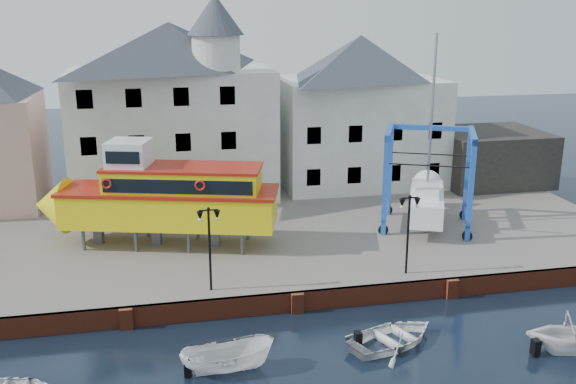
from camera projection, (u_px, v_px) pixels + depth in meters
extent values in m
plane|color=black|center=(297.00, 312.00, 30.97)|extent=(140.00, 140.00, 0.00)
cube|color=#6D655D|center=(260.00, 228.00, 41.18)|extent=(44.00, 22.00, 1.00)
cube|color=maroon|center=(296.00, 301.00, 30.95)|extent=(44.00, 0.25, 1.00)
cube|color=maroon|center=(126.00, 319.00, 29.23)|extent=(0.60, 0.36, 1.00)
cube|color=maroon|center=(297.00, 303.00, 30.79)|extent=(0.60, 0.36, 1.00)
cube|color=maroon|center=(452.00, 289.00, 32.34)|extent=(0.60, 0.36, 1.00)
cube|color=silver|center=(174.00, 133.00, 45.88)|extent=(14.00, 8.00, 9.00)
pyramid|color=#34383F|center=(169.00, 46.00, 44.18)|extent=(14.00, 8.00, 3.20)
cube|color=black|center=(93.00, 191.00, 41.89)|extent=(1.00, 0.08, 1.20)
cube|color=black|center=(140.00, 189.00, 42.47)|extent=(1.00, 0.08, 1.20)
cube|color=black|center=(185.00, 186.00, 43.06)|extent=(1.00, 0.08, 1.20)
cube|color=black|center=(230.00, 184.00, 43.64)|extent=(1.00, 0.08, 1.20)
cube|color=black|center=(89.00, 146.00, 41.06)|extent=(1.00, 0.08, 1.20)
cube|color=black|center=(137.00, 144.00, 41.64)|extent=(1.00, 0.08, 1.20)
cube|color=black|center=(183.00, 142.00, 42.22)|extent=(1.00, 0.08, 1.20)
cube|color=black|center=(229.00, 140.00, 42.80)|extent=(1.00, 0.08, 1.20)
cube|color=black|center=(85.00, 99.00, 40.22)|extent=(1.00, 0.08, 1.20)
cube|color=black|center=(134.00, 98.00, 40.81)|extent=(1.00, 0.08, 1.20)
cube|color=black|center=(181.00, 97.00, 41.39)|extent=(1.00, 0.08, 1.20)
cube|color=black|center=(227.00, 95.00, 41.97)|extent=(1.00, 0.08, 1.20)
cylinder|color=silver|center=(216.00, 53.00, 42.62)|extent=(3.20, 3.20, 2.40)
cone|color=#34383F|center=(215.00, 15.00, 41.92)|extent=(3.80, 3.80, 2.60)
cube|color=silver|center=(358.00, 131.00, 49.20)|extent=(12.00, 8.00, 8.00)
pyramid|color=#34383F|center=(361.00, 57.00, 47.65)|extent=(12.00, 8.00, 3.20)
cube|color=black|center=(314.00, 177.00, 45.27)|extent=(1.00, 0.08, 1.20)
cube|color=black|center=(354.00, 175.00, 45.85)|extent=(1.00, 0.08, 1.20)
cube|color=black|center=(394.00, 173.00, 46.44)|extent=(1.00, 0.08, 1.20)
cube|color=black|center=(433.00, 171.00, 47.02)|extent=(1.00, 0.08, 1.20)
cube|color=black|center=(314.00, 136.00, 44.44)|extent=(1.00, 0.08, 1.20)
cube|color=black|center=(355.00, 134.00, 45.02)|extent=(1.00, 0.08, 1.20)
cube|color=black|center=(396.00, 132.00, 45.60)|extent=(1.00, 0.08, 1.20)
cube|color=black|center=(435.00, 131.00, 46.18)|extent=(1.00, 0.08, 1.20)
cube|color=black|center=(489.00, 156.00, 49.82)|extent=(8.00, 7.00, 4.00)
cylinder|color=black|center=(210.00, 251.00, 30.49)|extent=(0.12, 0.12, 4.00)
cube|color=black|center=(208.00, 210.00, 29.92)|extent=(0.90, 0.06, 0.06)
sphere|color=black|center=(208.00, 209.00, 29.90)|extent=(0.16, 0.16, 0.16)
cone|color=black|center=(200.00, 216.00, 29.92)|extent=(0.32, 0.32, 0.45)
sphere|color=white|center=(200.00, 220.00, 29.97)|extent=(0.18, 0.18, 0.18)
cone|color=black|center=(217.00, 215.00, 30.07)|extent=(0.32, 0.32, 0.45)
sphere|color=white|center=(217.00, 219.00, 30.12)|extent=(0.18, 0.18, 0.18)
cylinder|color=black|center=(408.00, 237.00, 32.43)|extent=(0.12, 0.12, 4.00)
cube|color=black|center=(410.00, 198.00, 31.86)|extent=(0.90, 0.06, 0.06)
sphere|color=black|center=(410.00, 196.00, 31.84)|extent=(0.16, 0.16, 0.16)
cone|color=black|center=(402.00, 203.00, 31.86)|extent=(0.32, 0.32, 0.45)
sphere|color=white|center=(402.00, 207.00, 31.91)|extent=(0.18, 0.18, 0.18)
cone|color=black|center=(417.00, 203.00, 32.01)|extent=(0.32, 0.32, 0.45)
sphere|color=white|center=(417.00, 206.00, 32.06)|extent=(0.18, 0.18, 0.18)
cylinder|color=#59595E|center=(83.00, 239.00, 35.94)|extent=(0.25, 0.25, 1.28)
cylinder|color=#59595E|center=(99.00, 225.00, 38.23)|extent=(0.25, 0.25, 1.28)
cylinder|color=#59595E|center=(136.00, 241.00, 35.73)|extent=(0.25, 0.25, 1.28)
cylinder|color=#59595E|center=(148.00, 227.00, 38.02)|extent=(0.25, 0.25, 1.28)
cylinder|color=#59595E|center=(188.00, 242.00, 35.52)|extent=(0.25, 0.25, 1.28)
cylinder|color=#59595E|center=(197.00, 228.00, 37.81)|extent=(0.25, 0.25, 1.28)
cylinder|color=#59595E|center=(242.00, 244.00, 35.31)|extent=(0.25, 0.25, 1.28)
cylinder|color=#59595E|center=(248.00, 229.00, 37.60)|extent=(0.25, 0.25, 1.28)
cube|color=#59595E|center=(99.00, 232.00, 37.06)|extent=(0.61, 0.55, 1.28)
cube|color=#59595E|center=(157.00, 234.00, 36.81)|extent=(0.61, 0.55, 1.28)
cube|color=#59595E|center=(215.00, 235.00, 36.57)|extent=(0.61, 0.55, 1.28)
cube|color=#F5EF08|center=(170.00, 208.00, 36.31)|extent=(12.39, 6.39, 1.88)
cone|color=#F5EF08|center=(51.00, 205.00, 36.80)|extent=(2.69, 3.64, 3.25)
cube|color=#A71E10|center=(169.00, 191.00, 36.03)|extent=(12.67, 6.59, 0.19)
cube|color=#F5EF08|center=(183.00, 181.00, 35.80)|extent=(9.01, 5.13, 1.37)
cube|color=black|center=(177.00, 187.00, 34.37)|extent=(7.90, 2.30, 0.77)
cube|color=black|center=(189.00, 173.00, 37.21)|extent=(7.90, 2.30, 0.77)
cube|color=#A71E10|center=(183.00, 167.00, 35.59)|extent=(9.20, 5.26, 0.15)
cube|color=white|center=(129.00, 154.00, 35.61)|extent=(2.74, 2.74, 1.55)
cube|color=black|center=(122.00, 158.00, 34.50)|extent=(1.81, 0.57, 0.68)
torus|color=#A71E10|center=(106.00, 184.00, 34.56)|extent=(0.61, 0.28, 0.60)
torus|color=#A71E10|center=(200.00, 185.00, 34.20)|extent=(0.61, 0.28, 0.60)
cube|color=#1C57B2|center=(385.00, 186.00, 37.74)|extent=(0.40, 0.40, 6.04)
cylinder|color=black|center=(383.00, 230.00, 38.49)|extent=(0.64, 0.44, 0.60)
cube|color=#1C57B2|center=(390.00, 170.00, 41.50)|extent=(0.40, 0.40, 6.04)
cylinder|color=black|center=(388.00, 210.00, 42.25)|extent=(0.64, 0.44, 0.60)
cube|color=#1C57B2|center=(471.00, 191.00, 36.73)|extent=(0.40, 0.40, 6.04)
cylinder|color=black|center=(467.00, 236.00, 37.48)|extent=(0.64, 0.44, 0.60)
cube|color=#1C57B2|center=(467.00, 174.00, 40.49)|extent=(0.40, 0.40, 6.04)
cylinder|color=black|center=(464.00, 215.00, 41.24)|extent=(0.64, 0.44, 0.60)
cube|color=#1C57B2|center=(390.00, 132.00, 38.82)|extent=(2.04, 4.06, 0.42)
cube|color=#1C57B2|center=(386.00, 211.00, 40.21)|extent=(1.95, 4.02, 0.18)
cube|color=#1C57B2|center=(473.00, 135.00, 37.81)|extent=(2.04, 4.06, 0.42)
cube|color=#1C57B2|center=(466.00, 216.00, 39.21)|extent=(1.95, 4.02, 0.18)
cube|color=#1C57B2|center=(431.00, 128.00, 40.20)|extent=(4.85, 2.39, 0.30)
cube|color=white|center=(426.00, 203.00, 39.52)|extent=(4.45, 6.71, 1.38)
cone|color=white|center=(427.00, 187.00, 43.12)|extent=(2.37, 2.07, 1.98)
cube|color=#59595E|center=(425.00, 218.00, 39.79)|extent=(0.82, 1.50, 0.60)
cube|color=white|center=(427.00, 190.00, 38.85)|extent=(2.32, 2.92, 0.52)
cylinder|color=#99999E|center=(432.00, 114.00, 38.41)|extent=(0.21, 0.21, 9.48)
cube|color=black|center=(429.00, 166.00, 37.30)|extent=(4.22, 1.98, 0.05)
cube|color=black|center=(429.00, 154.00, 40.21)|extent=(4.22, 1.98, 0.05)
imported|color=white|center=(228.00, 372.00, 25.89)|extent=(3.87, 1.59, 1.47)
imported|color=white|center=(393.00, 344.00, 28.04)|extent=(5.18, 4.48, 0.90)
imported|color=white|center=(568.00, 352.00, 27.39)|extent=(4.42, 4.06, 1.96)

